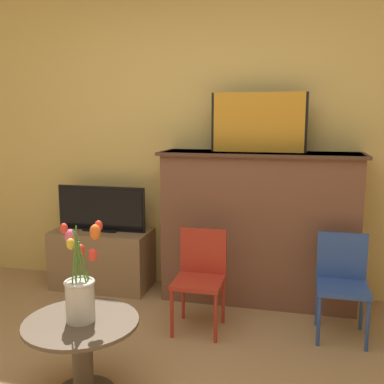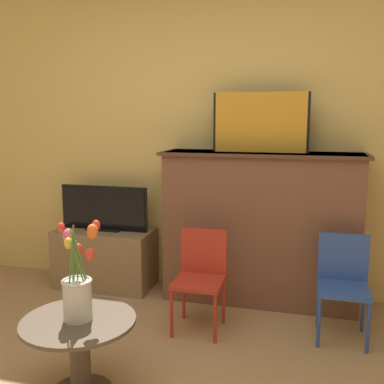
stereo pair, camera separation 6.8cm
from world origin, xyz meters
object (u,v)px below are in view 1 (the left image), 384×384
(chair_red, at_px, (200,273))
(chair_blue, at_px, (342,278))
(vase_tulips, at_px, (81,288))
(tv_monitor, at_px, (101,209))
(painting, at_px, (258,122))

(chair_red, height_order, chair_blue, same)
(vase_tulips, bearing_deg, tv_monitor, 111.03)
(painting, distance_m, chair_blue, 1.28)
(painting, bearing_deg, tv_monitor, -178.68)
(painting, xyz_separation_m, vase_tulips, (-0.75, -1.50, -0.82))
(tv_monitor, distance_m, vase_tulips, 1.57)
(painting, xyz_separation_m, chair_blue, (0.62, -0.46, -1.02))
(painting, bearing_deg, chair_red, -119.27)
(tv_monitor, relative_size, vase_tulips, 1.48)
(chair_red, height_order, vase_tulips, vase_tulips)
(painting, bearing_deg, chair_blue, -36.21)
(chair_blue, xyz_separation_m, vase_tulips, (-1.37, -1.04, 0.20))
(chair_blue, distance_m, vase_tulips, 1.73)
(chair_red, xyz_separation_m, vase_tulips, (-0.42, -0.92, 0.20))
(tv_monitor, bearing_deg, chair_blue, -12.44)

